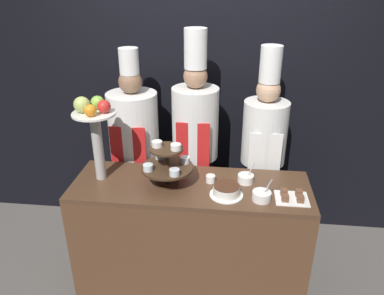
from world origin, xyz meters
The scene contains 12 objects.
wall_back centered at (0.00, 1.22, 1.40)m, with size 10.00×0.06×2.80m.
buffet_counter centered at (0.00, 0.29, 0.45)m, with size 1.72×0.58×0.91m.
tiered_stand centered at (-0.17, 0.28, 1.07)m, with size 0.37×0.37×0.33m.
fruit_pedestal centered at (-0.68, 0.32, 1.35)m, with size 0.30×0.30×0.63m.
cake_round centered at (0.26, 0.18, 0.94)m, with size 0.23×0.23×0.08m.
cup_white centered at (0.14, 0.35, 0.93)m, with size 0.07×0.07×0.05m.
cake_square_tray centered at (0.70, 0.18, 0.92)m, with size 0.22×0.19×0.05m.
serving_bowl_near centered at (0.50, 0.15, 0.94)m, with size 0.13×0.13×0.16m.
serving_bowl_far centered at (0.40, 0.37, 0.94)m, with size 0.12×0.12×0.16m.
chef_left centered at (-0.54, 0.83, 0.95)m, with size 0.42×0.42×1.77m.
chef_center_left centered at (-0.02, 0.83, 1.03)m, with size 0.38×0.38×1.93m.
chef_center_right centered at (0.55, 0.83, 0.97)m, with size 0.36×0.36×1.81m.
Camera 1 is at (0.27, -2.02, 2.29)m, focal length 35.00 mm.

